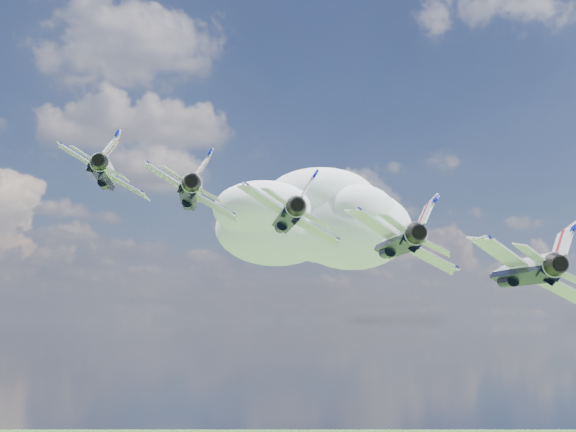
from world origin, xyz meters
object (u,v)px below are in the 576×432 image
object	(u,v)px
jet_0	(107,174)
jet_1	(192,194)
jet_3	(397,241)
jet_4	(521,270)
jet_2	(288,216)

from	to	relation	value
jet_0	jet_1	xyz separation A→B (m)	(7.44, -7.18, -2.77)
jet_1	jet_3	world-z (taller)	jet_1
jet_3	jet_0	bearing A→B (deg)	149.25
jet_0	jet_4	bearing A→B (deg)	-30.75
jet_0	jet_2	xyz separation A→B (m)	(14.87, -14.36, -5.54)
jet_2	jet_0	bearing A→B (deg)	149.25
jet_3	jet_1	bearing A→B (deg)	149.25
jet_1	jet_0	bearing A→B (deg)	149.25
jet_0	jet_4	world-z (taller)	jet_0
jet_0	jet_1	size ratio (longest dim) A/B	1.00
jet_3	jet_4	distance (m)	10.70
jet_1	jet_2	bearing A→B (deg)	-30.75
jet_1	jet_3	bearing A→B (deg)	-30.75
jet_0	jet_3	bearing A→B (deg)	-30.75
jet_4	jet_3	bearing A→B (deg)	149.25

